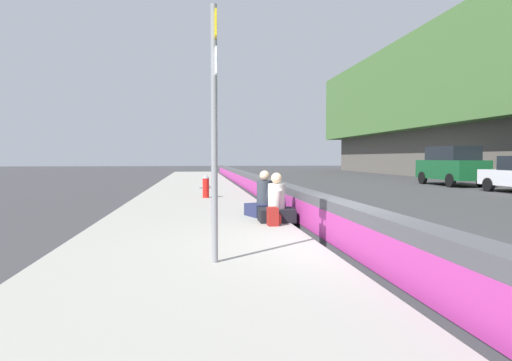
% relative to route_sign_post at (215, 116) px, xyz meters
% --- Properties ---
extents(ground_plane, '(160.00, 160.00, 0.00)m').
position_rel_route_sign_post_xyz_m(ground_plane, '(1.00, -2.31, -2.21)').
color(ground_plane, '#353538').
rests_on(ground_plane, ground).
extents(sidewalk_strip, '(80.00, 4.40, 0.14)m').
position_rel_route_sign_post_xyz_m(sidewalk_strip, '(1.00, 0.34, -2.14)').
color(sidewalk_strip, gray).
rests_on(sidewalk_strip, ground_plane).
extents(jersey_barrier, '(76.00, 0.45, 0.85)m').
position_rel_route_sign_post_xyz_m(jersey_barrier, '(1.00, -2.30, -1.79)').
color(jersey_barrier, '#47474C').
rests_on(jersey_barrier, ground_plane).
extents(route_sign_post, '(0.44, 0.09, 3.60)m').
position_rel_route_sign_post_xyz_m(route_sign_post, '(0.00, 0.00, 0.00)').
color(route_sign_post, gray).
rests_on(route_sign_post, sidewalk_strip).
extents(fire_hydrant, '(0.26, 0.46, 0.88)m').
position_rel_route_sign_post_xyz_m(fire_hydrant, '(10.14, -0.08, -1.62)').
color(fire_hydrant, red).
rests_on(fire_hydrant, sidewalk_strip).
extents(seated_person_foreground, '(0.73, 0.83, 1.14)m').
position_rel_route_sign_post_xyz_m(seated_person_foreground, '(3.80, -1.58, -1.72)').
color(seated_person_foreground, black).
rests_on(seated_person_foreground, sidewalk_strip).
extents(seated_person_middle, '(0.94, 1.02, 1.16)m').
position_rel_route_sign_post_xyz_m(seated_person_middle, '(4.83, -1.46, -1.71)').
color(seated_person_middle, '#23284C').
rests_on(seated_person_middle, sidewalk_strip).
extents(backpack, '(0.32, 0.28, 0.40)m').
position_rel_route_sign_post_xyz_m(backpack, '(3.21, -1.40, -1.88)').
color(backpack, maroon).
rests_on(backpack, sidewalk_strip).
extents(parked_car_fourth, '(4.83, 2.12, 2.28)m').
position_rel_route_sign_post_xyz_m(parked_car_fourth, '(17.62, -14.50, -1.03)').
color(parked_car_fourth, '#145128').
rests_on(parked_car_fourth, ground_plane).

